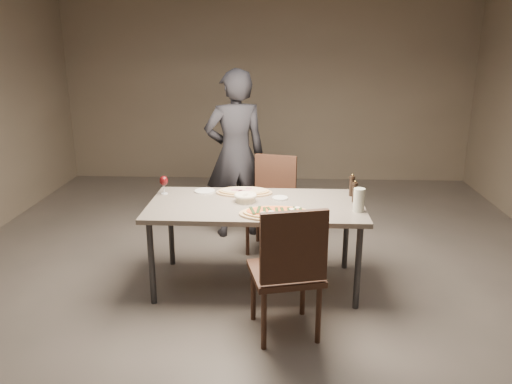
{
  "coord_description": "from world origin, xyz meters",
  "views": [
    {
      "loc": [
        0.19,
        -3.97,
        2.07
      ],
      "look_at": [
        0.0,
        0.0,
        0.85
      ],
      "focal_mm": 35.0,
      "sensor_mm": 36.0,
      "label": 1
    }
  ],
  "objects_px": {
    "chair_near": "(289,266)",
    "dining_table": "(256,210)",
    "pepper_mill_left": "(352,186)",
    "chair_far": "(273,198)",
    "bread_basket": "(245,197)",
    "diner": "(235,155)",
    "zucchini_pizza": "(277,213)",
    "ham_pizza": "(244,192)",
    "carafe": "(359,200)"
  },
  "relations": [
    {
      "from": "bread_basket",
      "to": "zucchini_pizza",
      "type": "bearing_deg",
      "value": -50.36
    },
    {
      "from": "zucchini_pizza",
      "to": "chair_far",
      "type": "bearing_deg",
      "value": 87.54
    },
    {
      "from": "chair_near",
      "to": "diner",
      "type": "distance_m",
      "value": 2.1
    },
    {
      "from": "pepper_mill_left",
      "to": "chair_far",
      "type": "xyz_separation_m",
      "value": [
        -0.7,
        0.59,
        -0.31
      ]
    },
    {
      "from": "pepper_mill_left",
      "to": "chair_near",
      "type": "height_order",
      "value": "chair_near"
    },
    {
      "from": "dining_table",
      "to": "ham_pizza",
      "type": "height_order",
      "value": "ham_pizza"
    },
    {
      "from": "zucchini_pizza",
      "to": "diner",
      "type": "distance_m",
      "value": 1.54
    },
    {
      "from": "dining_table",
      "to": "ham_pizza",
      "type": "xyz_separation_m",
      "value": [
        -0.12,
        0.28,
        0.07
      ]
    },
    {
      "from": "zucchini_pizza",
      "to": "pepper_mill_left",
      "type": "relative_size",
      "value": 2.99
    },
    {
      "from": "zucchini_pizza",
      "to": "bread_basket",
      "type": "height_order",
      "value": "bread_basket"
    },
    {
      "from": "dining_table",
      "to": "chair_far",
      "type": "xyz_separation_m",
      "value": [
        0.13,
        0.84,
        -0.16
      ]
    },
    {
      "from": "bread_basket",
      "to": "pepper_mill_left",
      "type": "relative_size",
      "value": 0.98
    },
    {
      "from": "diner",
      "to": "carafe",
      "type": "bearing_deg",
      "value": 112.04
    },
    {
      "from": "chair_far",
      "to": "diner",
      "type": "bearing_deg",
      "value": -26.79
    },
    {
      "from": "dining_table",
      "to": "chair_far",
      "type": "distance_m",
      "value": 0.86
    },
    {
      "from": "zucchini_pizza",
      "to": "pepper_mill_left",
      "type": "bearing_deg",
      "value": 34.27
    },
    {
      "from": "chair_near",
      "to": "dining_table",
      "type": "bearing_deg",
      "value": 94.28
    },
    {
      "from": "pepper_mill_left",
      "to": "diner",
      "type": "bearing_deg",
      "value": 139.92
    },
    {
      "from": "dining_table",
      "to": "zucchini_pizza",
      "type": "height_order",
      "value": "zucchini_pizza"
    },
    {
      "from": "pepper_mill_left",
      "to": "chair_far",
      "type": "distance_m",
      "value": 0.97
    },
    {
      "from": "chair_near",
      "to": "diner",
      "type": "bearing_deg",
      "value": 91.4
    },
    {
      "from": "ham_pizza",
      "to": "chair_far",
      "type": "height_order",
      "value": "chair_far"
    },
    {
      "from": "ham_pizza",
      "to": "pepper_mill_left",
      "type": "relative_size",
      "value": 2.53
    },
    {
      "from": "bread_basket",
      "to": "ham_pizza",
      "type": "bearing_deg",
      "value": 96.83
    },
    {
      "from": "chair_far",
      "to": "diner",
      "type": "height_order",
      "value": "diner"
    },
    {
      "from": "zucchini_pizza",
      "to": "diner",
      "type": "height_order",
      "value": "diner"
    },
    {
      "from": "carafe",
      "to": "chair_near",
      "type": "height_order",
      "value": "chair_near"
    },
    {
      "from": "zucchini_pizza",
      "to": "chair_near",
      "type": "xyz_separation_m",
      "value": [
        0.09,
        -0.54,
        -0.2
      ]
    },
    {
      "from": "carafe",
      "to": "diner",
      "type": "bearing_deg",
      "value": 129.56
    },
    {
      "from": "ham_pizza",
      "to": "diner",
      "type": "xyz_separation_m",
      "value": [
        -0.16,
        0.9,
        0.13
      ]
    },
    {
      "from": "pepper_mill_left",
      "to": "carafe",
      "type": "bearing_deg",
      "value": -90.0
    },
    {
      "from": "bread_basket",
      "to": "chair_far",
      "type": "height_order",
      "value": "chair_far"
    },
    {
      "from": "carafe",
      "to": "diner",
      "type": "relative_size",
      "value": 0.11
    },
    {
      "from": "zucchini_pizza",
      "to": "carafe",
      "type": "distance_m",
      "value": 0.67
    },
    {
      "from": "bread_basket",
      "to": "diner",
      "type": "relative_size",
      "value": 0.11
    },
    {
      "from": "dining_table",
      "to": "bread_basket",
      "type": "distance_m",
      "value": 0.14
    },
    {
      "from": "zucchini_pizza",
      "to": "chair_near",
      "type": "relative_size",
      "value": 0.59
    },
    {
      "from": "dining_table",
      "to": "ham_pizza",
      "type": "relative_size",
      "value": 3.58
    },
    {
      "from": "pepper_mill_left",
      "to": "diner",
      "type": "relative_size",
      "value": 0.11
    },
    {
      "from": "ham_pizza",
      "to": "pepper_mill_left",
      "type": "xyz_separation_m",
      "value": [
        0.95,
        -0.03,
        0.08
      ]
    },
    {
      "from": "pepper_mill_left",
      "to": "carafe",
      "type": "xyz_separation_m",
      "value": [
        0.0,
        -0.41,
        0.0
      ]
    },
    {
      "from": "zucchini_pizza",
      "to": "carafe",
      "type": "relative_size",
      "value": 3.15
    },
    {
      "from": "bread_basket",
      "to": "chair_near",
      "type": "xyz_separation_m",
      "value": [
        0.36,
        -0.86,
        -0.22
      ]
    },
    {
      "from": "diner",
      "to": "pepper_mill_left",
      "type": "bearing_deg",
      "value": 122.4
    },
    {
      "from": "dining_table",
      "to": "carafe",
      "type": "distance_m",
      "value": 0.86
    },
    {
      "from": "chair_near",
      "to": "chair_far",
      "type": "height_order",
      "value": "chair_near"
    },
    {
      "from": "zucchini_pizza",
      "to": "chair_far",
      "type": "height_order",
      "value": "chair_far"
    },
    {
      "from": "dining_table",
      "to": "ham_pizza",
      "type": "bearing_deg",
      "value": 113.22
    },
    {
      "from": "dining_table",
      "to": "diner",
      "type": "distance_m",
      "value": 1.23
    },
    {
      "from": "chair_near",
      "to": "pepper_mill_left",
      "type": "bearing_deg",
      "value": 48.36
    }
  ]
}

